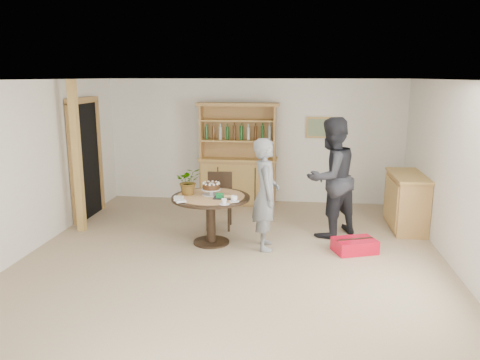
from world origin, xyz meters
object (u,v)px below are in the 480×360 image
hutch (238,170)px  dining_table (211,206)px  dining_chair (219,196)px  adult_person (331,178)px  red_suitcase (355,246)px  sideboard (406,201)px  teen_boy (266,194)px

hutch → dining_table: hutch is taller
dining_chair → adult_person: (1.85, -0.23, 0.43)m
adult_person → red_suitcase: bearing=72.9°
hutch → sideboard: (3.04, -1.24, -0.22)m
sideboard → dining_chair: 3.18m
teen_boy → adult_person: size_ratio=0.87×
sideboard → dining_chair: size_ratio=1.33×
adult_person → hutch: bearing=-87.8°
teen_boy → adult_person: 1.22m
hutch → dining_chair: bearing=-94.7°
adult_person → sideboard: bearing=160.3°
sideboard → dining_chair: (-3.17, -0.31, 0.06)m
dining_table → dining_chair: dining_chair is taller
sideboard → red_suitcase: size_ratio=1.80×
sideboard → adult_person: 1.51m
dining_table → adult_person: (1.84, 0.60, 0.36)m
dining_chair → teen_boy: (0.86, -0.93, 0.30)m
dining_table → red_suitcase: size_ratio=1.71×
hutch → adult_person: (1.72, -1.78, 0.27)m
sideboard → dining_chair: dining_chair is taller
hutch → red_suitcase: size_ratio=2.91×
teen_boy → hutch: bearing=8.5°
hutch → sideboard: hutch is taller
dining_table → red_suitcase: (2.18, -0.12, -0.50)m
sideboard → adult_person: bearing=-157.9°
red_suitcase → adult_person: bearing=94.6°
hutch → red_suitcase: (2.05, -2.51, -0.59)m
dining_table → dining_chair: size_ratio=1.27×
sideboard → teen_boy: 2.65m
hutch → dining_table: (-0.12, -2.38, -0.08)m
teen_boy → red_suitcase: 1.52m
dining_chair → red_suitcase: size_ratio=1.35×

